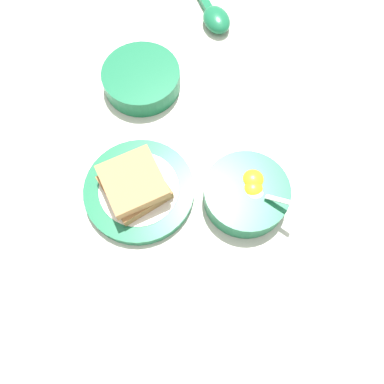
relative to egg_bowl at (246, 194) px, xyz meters
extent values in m
plane|color=beige|center=(0.06, -0.21, -0.02)|extent=(3.00, 3.00, 0.00)
cylinder|color=#196B42|center=(0.00, 0.00, 0.00)|extent=(0.13, 0.13, 0.04)
cylinder|color=white|center=(0.00, 0.00, 0.00)|extent=(0.11, 0.11, 0.02)
ellipsoid|color=yellow|center=(-0.01, -0.02, 0.02)|extent=(0.03, 0.03, 0.02)
ellipsoid|color=yellow|center=(-0.01, 0.00, 0.02)|extent=(0.03, 0.03, 0.02)
cylinder|color=black|center=(0.01, 0.01, 0.01)|extent=(0.02, 0.02, 0.00)
ellipsoid|color=silver|center=(-0.01, 0.01, 0.02)|extent=(0.03, 0.02, 0.01)
cube|color=silver|center=(-0.05, 0.03, 0.04)|extent=(0.05, 0.03, 0.03)
cylinder|color=#196B42|center=(0.17, -0.02, -0.01)|extent=(0.18, 0.18, 0.02)
cylinder|color=white|center=(0.17, -0.02, 0.00)|extent=(0.13, 0.13, 0.00)
cube|color=#9E7042|center=(0.17, -0.02, 0.01)|extent=(0.12, 0.12, 0.02)
cube|color=tan|center=(0.17, -0.02, 0.03)|extent=(0.12, 0.12, 0.02)
ellipsoid|color=#196B42|center=(0.02, -0.37, -0.01)|extent=(0.07, 0.08, 0.03)
cylinder|color=#196B42|center=(0.17, -0.23, 0.00)|extent=(0.14, 0.14, 0.04)
cylinder|color=white|center=(0.17, -0.23, 0.01)|extent=(0.11, 0.11, 0.01)
camera|label=1|loc=(0.09, 0.21, 0.54)|focal=35.00mm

